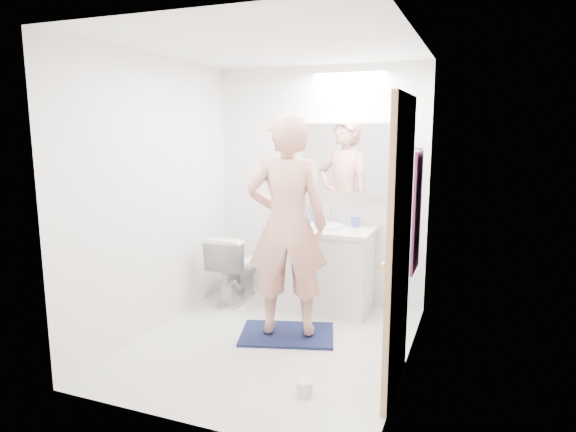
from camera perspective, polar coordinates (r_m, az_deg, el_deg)
The scene contains 23 objects.
floor at distance 4.32m, azimuth -1.89°, elevation -14.37°, with size 2.50×2.50×0.00m, color silver.
ceiling at distance 3.98m, azimuth -2.10°, elevation 18.95°, with size 2.50×2.50×0.00m, color white.
wall_back at distance 5.14m, azimuth 3.56°, elevation 3.48°, with size 2.50×2.50×0.00m, color white.
wall_front at distance 2.89m, azimuth -11.88°, elevation -1.81°, with size 2.50×2.50×0.00m, color white.
wall_left at distance 4.52m, azimuth -14.90°, elevation 2.28°, with size 2.50×2.50×0.00m, color white.
wall_right at distance 3.68m, azimuth 13.92°, elevation 0.64°, with size 2.50×2.50×0.00m, color white.
vanity_cabinet at distance 4.98m, azimuth 4.16°, elevation -6.24°, with size 0.90×0.55×0.78m, color silver.
countertop at distance 4.88m, azimuth 4.22°, elevation -1.61°, with size 0.95×0.58×0.04m, color silver.
sink_basin at distance 4.90m, azimuth 4.33°, elevation -1.15°, with size 0.36×0.36×0.03m, color white.
faucet at distance 5.07m, azimuth 4.98°, elevation -0.04°, with size 0.02×0.02×0.16m, color silver.
medicine_cabinet at distance 4.95m, azimuth 6.66°, elevation 6.68°, with size 0.88×0.14×0.70m, color white.
mirror_panel at distance 4.88m, azimuth 6.43°, elevation 6.64°, with size 0.84×0.01×0.66m, color silver.
toilet at distance 5.23m, azimuth -6.01°, elevation -5.85°, with size 0.40×0.70×0.72m, color silver.
bath_rug at distance 4.45m, azimuth -0.09°, elevation -13.40°, with size 0.80×0.55×0.02m, color #151F42.
person at distance 4.17m, azimuth -0.10°, elevation -1.08°, with size 0.68×0.45×1.86m, color tan.
door at distance 3.38m, azimuth 12.65°, elevation -3.58°, with size 0.04×0.80×2.00m, color tan.
door_knob at distance 3.12m, azimuth 11.02°, elevation -5.64°, with size 0.06×0.06×0.06m, color gold.
towel at distance 4.24m, azimuth 14.57°, elevation 0.44°, with size 0.02×0.42×1.00m, color #101135.
towel_hook at distance 4.19m, azimuth 14.70°, elevation 7.48°, with size 0.02×0.02×0.07m, color silver.
soap_bottle_a at distance 5.09m, azimuth 1.72°, elevation 0.31°, with size 0.08×0.08×0.21m, color #C9BA82.
soap_bottle_b at distance 5.10m, azimuth 2.51°, elevation 0.08°, with size 0.08×0.08×0.17m, color #538BB3.
toothbrush_cup at distance 4.95m, azimuth 7.70°, elevation -0.74°, with size 0.10×0.10×0.09m, color #4361CB.
toilet_paper_roll at distance 3.56m, azimuth 1.88°, elevation -19.09°, with size 0.11×0.11×0.10m, color silver.
Camera 1 is at (1.56, -3.61, 1.78)m, focal length 31.01 mm.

